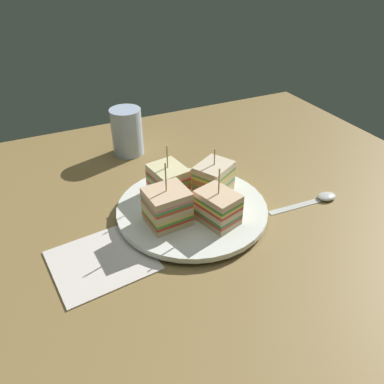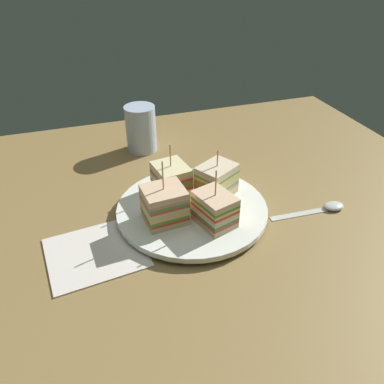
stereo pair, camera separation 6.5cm
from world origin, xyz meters
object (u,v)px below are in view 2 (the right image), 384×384
Objects in this scene: sandwich_wedge_3 at (215,209)px; drinking_glass at (141,132)px; sandwich_wedge_0 at (216,180)px; sandwich_wedge_2 at (165,205)px; plate at (192,209)px; napkin at (96,252)px; chip_pile at (193,200)px; sandwich_wedge_1 at (171,179)px; spoon at (325,208)px.

drinking_glass is at bearing -7.72° from sandwich_wedge_3.
sandwich_wedge_0 is 0.81× the size of sandwich_wedge_2.
plate is 1.81× the size of napkin.
chip_pile is at bearing 15.93° from napkin.
napkin is at bearing -164.81° from plate.
sandwich_wedge_1 is 0.94× the size of drinking_glass.
sandwich_wedge_2 is at bearing -7.63° from sandwich_wedge_0.
sandwich_wedge_3 is (2.00, -5.42, 3.41)cm from plate.
spoon is 1.38× the size of drinking_glass.
chip_pile is 0.70× the size of drinking_glass.
spoon is 42.37cm from drinking_glass.
chip_pile reaches higher than plate.
sandwich_wedge_2 reaches higher than drinking_glass.
drinking_glass reaches higher than napkin.
sandwich_wedge_0 is at bearing 157.21° from spoon.
sandwich_wedge_0 is at bearing 22.77° from plate.
drinking_glass is (2.39, 29.03, -0.39)cm from sandwich_wedge_2.
sandwich_wedge_0 is 0.62× the size of napkin.
sandwich_wedge_3 is at bearing -72.71° from chip_pile.
plate is 17.91cm from napkin.
drinking_glass is at bearing 173.24° from sandwich_wedge_1.
sandwich_wedge_3 reaches higher than drinking_glass.
napkin is at bearing -164.07° from chip_pile.
spoon is (22.79, -6.61, -2.47)cm from chip_pile.
sandwich_wedge_1 is 0.67× the size of napkin.
sandwich_wedge_0 is 0.63× the size of spoon.
sandwich_wedge_1 is (-7.45, 3.14, -0.18)cm from sandwich_wedge_0.
sandwich_wedge_0 is at bearing 58.03° from sandwich_wedge_1.
sandwich_wedge_2 is 29.13cm from drinking_glass.
chip_pile is at bearing 166.81° from spoon.
spoon is 40.31cm from napkin.
sandwich_wedge_2 reaches higher than sandwich_wedge_1.
napkin is (-40.28, 1.62, -0.16)cm from spoon.
sandwich_wedge_2 reaches higher than napkin.
plate is at bearing -6.95° from sandwich_wedge_0.
drinking_glass is at bearing 65.69° from napkin.
sandwich_wedge_3 is (4.12, -10.80, -0.02)cm from sandwich_wedge_1.
sandwich_wedge_2 is 1.54× the size of chip_pile.
drinking_glass is (-3.00, 26.92, 3.32)cm from plate.
napkin is 34.92cm from drinking_glass.
drinking_glass reaches higher than chip_pile.
plate is at bearing 3.75° from sandwich_wedge_3.
sandwich_wedge_0 reaches higher than chip_pile.
drinking_glass is at bearing 96.35° from plate.
sandwich_wedge_3 is at bearing -28.67° from sandwich_wedge_2.
sandwich_wedge_3 reaches higher than sandwich_wedge_1.
sandwich_wedge_1 is at bearing -52.61° from sandwich_wedge_0.
plate is 2.37× the size of sandwich_wedge_2.
spoon is 0.98× the size of napkin.
plate is 1.86cm from chip_pile.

